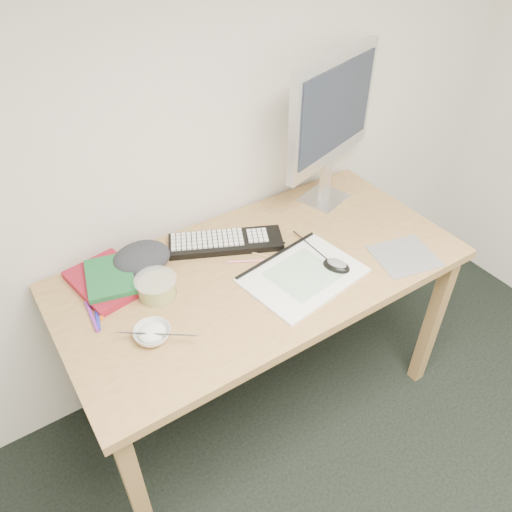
% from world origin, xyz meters
% --- Properties ---
extents(desk, '(1.40, 0.70, 0.75)m').
position_xyz_m(desk, '(0.26, 1.43, 0.67)').
color(desk, tan).
rests_on(desk, ground).
extents(mousepad, '(0.25, 0.23, 0.00)m').
position_xyz_m(mousepad, '(0.72, 1.20, 0.75)').
color(mousepad, slate).
rests_on(mousepad, desk).
extents(sketchpad, '(0.42, 0.33, 0.01)m').
position_xyz_m(sketchpad, '(0.35, 1.31, 0.76)').
color(sketchpad, white).
rests_on(sketchpad, desk).
extents(keyboard, '(0.43, 0.29, 0.02)m').
position_xyz_m(keyboard, '(0.22, 1.61, 0.76)').
color(keyboard, black).
rests_on(keyboard, desk).
extents(monitor, '(0.49, 0.20, 0.59)m').
position_xyz_m(monitor, '(0.71, 1.65, 1.12)').
color(monitor, silver).
rests_on(monitor, desk).
extents(mouse, '(0.10, 0.11, 0.03)m').
position_xyz_m(mouse, '(0.47, 1.28, 0.78)').
color(mouse, black).
rests_on(mouse, sketchpad).
extents(rice_bowl, '(0.13, 0.13, 0.03)m').
position_xyz_m(rice_bowl, '(-0.19, 1.34, 0.77)').
color(rice_bowl, white).
rests_on(rice_bowl, desk).
extents(chopsticks, '(0.19, 0.15, 0.02)m').
position_xyz_m(chopsticks, '(-0.18, 1.32, 0.79)').
color(chopsticks, '#B9B9BB').
rests_on(chopsticks, rice_bowl).
extents(fruit_tub, '(0.16, 0.16, 0.07)m').
position_xyz_m(fruit_tub, '(-0.10, 1.50, 0.78)').
color(fruit_tub, '#EACA52').
rests_on(fruit_tub, desk).
extents(book_red, '(0.24, 0.29, 0.03)m').
position_xyz_m(book_red, '(-0.22, 1.64, 0.76)').
color(book_red, maroon).
rests_on(book_red, desk).
extents(book_green, '(0.19, 0.24, 0.02)m').
position_xyz_m(book_green, '(-0.21, 1.63, 0.79)').
color(book_green, '#175D2D').
rests_on(book_green, book_red).
extents(cloth_lump, '(0.17, 0.14, 0.07)m').
position_xyz_m(cloth_lump, '(-0.08, 1.66, 0.78)').
color(cloth_lump, '#26292E').
rests_on(cloth_lump, desk).
extents(pencil_pink, '(0.17, 0.10, 0.01)m').
position_xyz_m(pencil_pink, '(0.25, 1.47, 0.75)').
color(pencil_pink, pink).
rests_on(pencil_pink, desk).
extents(pencil_tan, '(0.10, 0.14, 0.01)m').
position_xyz_m(pencil_tan, '(0.30, 1.47, 0.75)').
color(pencil_tan, tan).
rests_on(pencil_tan, desk).
extents(pencil_black, '(0.17, 0.05, 0.01)m').
position_xyz_m(pencil_black, '(0.32, 1.52, 0.75)').
color(pencil_black, black).
rests_on(pencil_black, desk).
extents(marker_blue, '(0.05, 0.14, 0.01)m').
position_xyz_m(marker_blue, '(-0.30, 1.52, 0.76)').
color(marker_blue, '#2127B5').
rests_on(marker_blue, desk).
extents(marker_orange, '(0.04, 0.14, 0.01)m').
position_xyz_m(marker_orange, '(-0.28, 1.56, 0.76)').
color(marker_orange, orange).
rests_on(marker_orange, desk).
extents(marker_purple, '(0.02, 0.14, 0.01)m').
position_xyz_m(marker_purple, '(-0.31, 1.52, 0.76)').
color(marker_purple, '#762A9A').
rests_on(marker_purple, desk).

